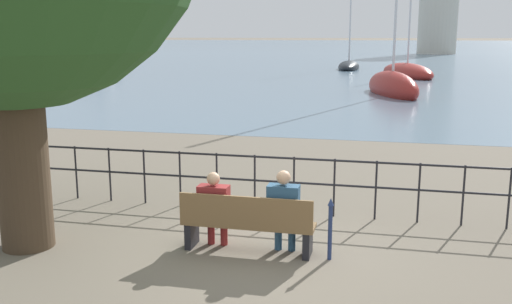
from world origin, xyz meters
TOP-DOWN VIEW (x-y plane):
  - ground_plane at (0.00, 0.00)m, footprint 1000.00×1000.00m
  - harbor_water at (0.00, 159.50)m, footprint 600.00×300.00m
  - park_bench at (0.00, -0.06)m, footprint 1.98×0.45m
  - seated_person_left at (-0.53, 0.01)m, footprint 0.46×0.35m
  - seated_person_right at (0.53, 0.01)m, footprint 0.46×0.35m
  - promenade_railing at (0.00, 1.94)m, footprint 12.29×0.04m
  - closed_umbrella at (1.22, -0.06)m, footprint 0.09×0.09m
  - sailboat_0 at (-1.79, 46.16)m, footprint 2.07×6.77m
  - sailboat_1 at (-21.53, 35.48)m, footprint 3.30×5.52m
  - sailboat_2 at (2.11, 23.64)m, footprint 3.64×6.46m
  - sailboat_3 at (3.23, 37.49)m, footprint 5.02×8.19m

SIDE VIEW (x-z plane):
  - ground_plane at x=0.00m, z-range 0.00..0.00m
  - harbor_water at x=0.00m, z-range 0.00..0.01m
  - sailboat_0 at x=-1.79m, z-range -5.45..6.06m
  - sailboat_3 at x=3.23m, z-range -3.69..4.32m
  - sailboat_1 at x=-21.53m, z-range -3.68..4.44m
  - sailboat_2 at x=2.11m, z-range -5.92..6.78m
  - park_bench at x=0.00m, z-range -0.01..0.89m
  - closed_umbrella at x=1.22m, z-range 0.05..0.97m
  - seated_person_left at x=-0.53m, z-range 0.06..1.25m
  - promenade_railing at x=0.00m, z-range 0.17..1.22m
  - seated_person_right at x=0.53m, z-range 0.06..1.33m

